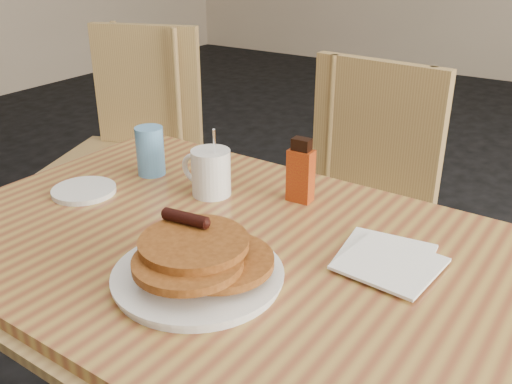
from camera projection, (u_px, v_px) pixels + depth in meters
main_table at (226, 259)px, 1.14m from camera, size 1.27×0.88×0.75m
chair_main_far at (359, 191)px, 1.77m from camera, size 0.47×0.47×0.96m
chair_wall_extra at (132, 129)px, 2.28m from camera, size 0.57×0.58×0.98m
pancake_plate at (198, 265)px, 0.98m from camera, size 0.30×0.30×0.10m
coffee_mug at (210, 172)px, 1.30m from camera, size 0.13×0.09×0.17m
syrup_bottle at (301, 172)px, 1.26m from camera, size 0.06×0.04×0.15m
napkin_stack at (387, 260)px, 1.05m from camera, size 0.20×0.21×0.01m
blue_tumbler at (150, 151)px, 1.41m from camera, size 0.09×0.09×0.12m
side_saucer at (84, 190)px, 1.33m from camera, size 0.15×0.15×0.01m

